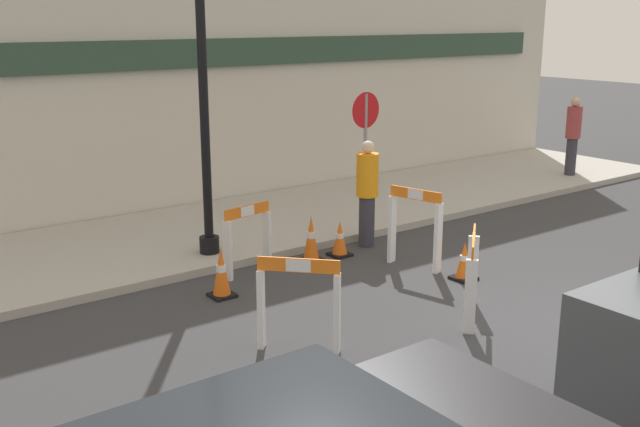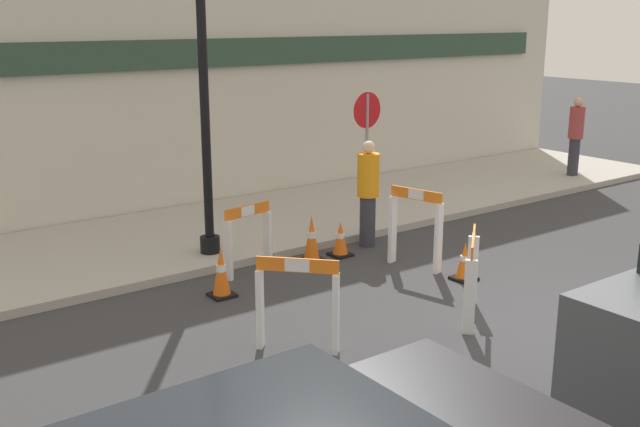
{
  "view_description": "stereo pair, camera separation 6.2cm",
  "coord_description": "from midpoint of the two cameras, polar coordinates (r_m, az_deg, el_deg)",
  "views": [
    {
      "loc": [
        -7.0,
        -4.17,
        3.44
      ],
      "look_at": [
        -1.48,
        3.21,
        1.0
      ],
      "focal_mm": 42.0,
      "sensor_mm": 36.0,
      "label": 1
    },
    {
      "loc": [
        -6.95,
        -4.21,
        3.44
      ],
      "look_at": [
        -1.48,
        3.21,
        1.0
      ],
      "focal_mm": 42.0,
      "sensor_mm": 36.0,
      "label": 2
    }
  ],
  "objects": [
    {
      "name": "ground_plane",
      "position": [
        8.84,
        21.01,
        -9.13
      ],
      "size": [
        60.0,
        60.0,
        0.0
      ],
      "primitive_type": "plane",
      "color": "#38383A"
    },
    {
      "name": "sidewalk_slab",
      "position": [
        12.95,
        -2.37,
        -0.32
      ],
      "size": [
        18.0,
        3.35,
        0.12
      ],
      "color": "#ADA89E",
      "rests_on": "ground_plane"
    },
    {
      "name": "storefront_facade",
      "position": [
        14.0,
        -6.6,
        11.93
      ],
      "size": [
        18.0,
        0.22,
        5.5
      ],
      "color": "beige",
      "rests_on": "ground_plane"
    },
    {
      "name": "stop_sign",
      "position": [
        12.61,
        3.72,
        6.1
      ],
      "size": [
        0.6,
        0.06,
        2.11
      ],
      "rotation": [
        0.0,
        0.0,
        3.21
      ],
      "color": "gray",
      "rests_on": "sidewalk_slab"
    },
    {
      "name": "barricade_0",
      "position": [
        7.87,
        -1.5,
        -6.67
      ],
      "size": [
        0.7,
        0.72,
        1.03
      ],
      "rotation": [
        0.0,
        0.0,
        5.47
      ],
      "color": "white",
      "rests_on": "ground_plane"
    },
    {
      "name": "barricade_1",
      "position": [
        8.87,
        11.67,
        -4.43
      ],
      "size": [
        0.83,
        0.74,
        1.02
      ],
      "rotation": [
        0.0,
        0.0,
        6.99
      ],
      "color": "white",
      "rests_on": "ground_plane"
    },
    {
      "name": "barricade_2",
      "position": [
        10.51,
        7.43,
        -0.95
      ],
      "size": [
        0.33,
        0.82,
        1.13
      ],
      "rotation": [
        0.0,
        0.0,
        8.1
      ],
      "color": "white",
      "rests_on": "ground_plane"
    },
    {
      "name": "barricade_3",
      "position": [
        10.23,
        -5.33,
        -1.84
      ],
      "size": [
        0.77,
        0.24,
        0.97
      ],
      "rotation": [
        0.0,
        0.0,
        9.57
      ],
      "color": "white",
      "rests_on": "ground_plane"
    },
    {
      "name": "traffic_cone_0",
      "position": [
        10.22,
        11.13,
        -3.65
      ],
      "size": [
        0.3,
        0.3,
        0.52
      ],
      "color": "black",
      "rests_on": "ground_plane"
    },
    {
      "name": "traffic_cone_1",
      "position": [
        10.76,
        -0.48,
        -1.96
      ],
      "size": [
        0.3,
        0.3,
        0.69
      ],
      "color": "black",
      "rests_on": "ground_plane"
    },
    {
      "name": "traffic_cone_2",
      "position": [
        9.5,
        -7.35,
        -4.5
      ],
      "size": [
        0.3,
        0.3,
        0.66
      ],
      "color": "black",
      "rests_on": "ground_plane"
    },
    {
      "name": "traffic_cone_3",
      "position": [
        11.02,
        1.73,
        -1.97
      ],
      "size": [
        0.3,
        0.3,
        0.54
      ],
      "color": "black",
      "rests_on": "ground_plane"
    },
    {
      "name": "person_worker",
      "position": [
        11.37,
        3.84,
        1.77
      ],
      "size": [
        0.48,
        0.48,
        1.64
      ],
      "rotation": [
        0.0,
        0.0,
        -2.4
      ],
      "color": "#33333D",
      "rests_on": "ground_plane"
    },
    {
      "name": "person_pedestrian",
      "position": [
        16.87,
        19.0,
        5.79
      ],
      "size": [
        0.38,
        0.38,
        1.67
      ],
      "rotation": [
        0.0,
        0.0,
        3.39
      ],
      "color": "#33333D",
      "rests_on": "sidewalk_slab"
    }
  ]
}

